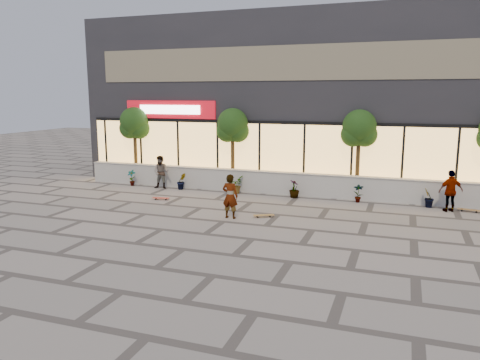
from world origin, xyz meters
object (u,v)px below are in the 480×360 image
(skateboard_center, at_px, (264,215))
(skateboard_left, at_px, (161,198))
(skater_left, at_px, (161,172))
(skater_right_near, at_px, (451,191))
(tree_midwest, at_px, (233,127))
(skater_center, at_px, (230,196))
(skateboard_right_near, at_px, (469,210))
(tree_mideast, at_px, (359,130))
(tree_west, at_px, (134,125))

(skateboard_center, height_order, skateboard_left, skateboard_center)
(skater_left, distance_m, skater_right_near, 12.98)
(tree_midwest, relative_size, skater_right_near, 2.36)
(skater_left, relative_size, skateboard_left, 2.08)
(skater_center, height_order, skateboard_center, skater_center)
(skateboard_right_near, bearing_deg, skater_right_near, -153.58)
(tree_midwest, relative_size, skater_left, 2.42)
(skateboard_center, bearing_deg, skateboard_right_near, -2.86)
(tree_mideast, height_order, skater_left, tree_mideast)
(skater_left, height_order, skateboard_center, skater_left)
(skater_right_near, bearing_deg, skater_left, -25.16)
(tree_midwest, xyz_separation_m, skater_center, (1.93, -5.51, -2.15))
(skateboard_left, xyz_separation_m, skateboard_right_near, (12.53, 2.13, 0.01))
(tree_mideast, height_order, skateboard_right_near, tree_mideast)
(tree_west, bearing_deg, skater_left, -31.54)
(skateboard_center, distance_m, skateboard_left, 5.29)
(tree_midwest, xyz_separation_m, skateboard_left, (-2.03, -3.63, -2.91))
(skater_left, height_order, skateboard_left, skater_left)
(skateboard_center, bearing_deg, tree_mideast, 31.67)
(tree_west, bearing_deg, skateboard_right_near, -5.36)
(skater_center, bearing_deg, skateboard_center, -153.30)
(skateboard_left, height_order, skateboard_right_near, skateboard_right_near)
(tree_mideast, distance_m, skateboard_left, 9.28)
(skater_left, bearing_deg, skateboard_right_near, -7.95)
(tree_mideast, relative_size, skateboard_center, 4.97)
(skateboard_left, bearing_deg, skateboard_right_near, -0.67)
(skater_left, bearing_deg, skater_center, -46.09)
(tree_mideast, xyz_separation_m, skateboard_right_near, (4.50, -1.50, -2.90))
(tree_midwest, height_order, skateboard_center, tree_midwest)
(tree_west, relative_size, tree_mideast, 1.00)
(tree_mideast, bearing_deg, skater_left, -171.37)
(tree_west, relative_size, tree_midwest, 1.00)
(skater_right_near, distance_m, skateboard_right_near, 1.07)
(tree_midwest, height_order, skater_left, tree_midwest)
(skater_center, height_order, skater_left, skater_center)
(skateboard_left, bearing_deg, tree_west, 123.39)
(tree_mideast, xyz_separation_m, skater_center, (-4.07, -5.51, -2.15))
(tree_west, relative_size, skateboard_right_near, 4.51)
(tree_west, relative_size, skateboard_center, 4.97)
(tree_mideast, bearing_deg, skateboard_left, -155.68)
(tree_midwest, distance_m, skateboard_right_near, 11.00)
(tree_west, distance_m, skateboard_left, 5.80)
(tree_midwest, xyz_separation_m, skateboard_right_near, (10.50, -1.50, -2.90))
(tree_mideast, height_order, skater_right_near, tree_mideast)
(tree_west, bearing_deg, skateboard_left, -46.30)
(skater_center, distance_m, skateboard_center, 1.48)
(skateboard_center, bearing_deg, tree_midwest, 93.82)
(skater_left, xyz_separation_m, skateboard_center, (6.31, -3.58, -0.73))
(skater_center, xyz_separation_m, skateboard_center, (1.15, 0.53, -0.76))
(tree_west, relative_size, skater_right_near, 2.36)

